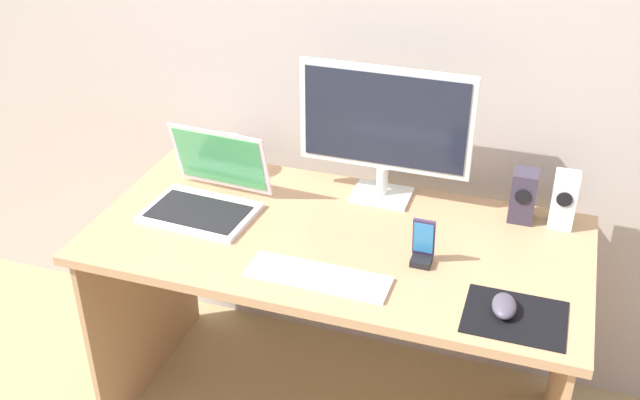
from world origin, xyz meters
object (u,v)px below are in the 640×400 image
object	(u,v)px
laptop	(207,194)
keyboard_external	(318,277)
speaker_near_monitor	(523,196)
monitor	(385,127)
phone_in_dock	(423,248)
speaker_right	(564,200)
mouse	(504,306)
fishbowl	(230,154)

from	to	relation	value
laptop	keyboard_external	world-z (taller)	laptop
speaker_near_monitor	keyboard_external	bearing A→B (deg)	-135.21
monitor	phone_in_dock	world-z (taller)	monitor
speaker_near_monitor	laptop	bearing A→B (deg)	-165.63
speaker_near_monitor	laptop	xyz separation A→B (m)	(-0.91, -0.23, -0.03)
speaker_right	mouse	distance (m)	0.48
monitor	laptop	bearing A→B (deg)	-154.72
monitor	phone_in_dock	distance (m)	0.42
speaker_right	mouse	world-z (taller)	speaker_right
laptop	phone_in_dock	bearing A→B (deg)	-7.00
keyboard_external	fishbowl	bearing A→B (deg)	135.45
fishbowl	keyboard_external	xyz separation A→B (m)	(0.46, -0.47, -0.06)
speaker_right	phone_in_dock	bearing A→B (deg)	-137.44
speaker_right	phone_in_dock	world-z (taller)	speaker_right
speaker_right	mouse	xyz separation A→B (m)	(-0.11, -0.47, -0.07)
laptop	mouse	xyz separation A→B (m)	(0.92, -0.23, -0.03)
monitor	laptop	distance (m)	0.57
monitor	mouse	xyz separation A→B (m)	(0.43, -0.46, -0.22)
laptop	phone_in_dock	size ratio (longest dim) A/B	2.43
laptop	mouse	world-z (taller)	laptop
speaker_near_monitor	phone_in_dock	bearing A→B (deg)	-126.14
speaker_near_monitor	monitor	bearing A→B (deg)	-179.51
keyboard_external	mouse	world-z (taller)	mouse
speaker_near_monitor	keyboard_external	size ratio (longest dim) A/B	0.41
speaker_right	speaker_near_monitor	bearing A→B (deg)	-179.98
mouse	phone_in_dock	world-z (taller)	phone_in_dock
fishbowl	monitor	bearing A→B (deg)	0.29
speaker_right	fishbowl	world-z (taller)	speaker_right
mouse	laptop	bearing A→B (deg)	158.16
laptop	phone_in_dock	world-z (taller)	laptop
speaker_right	speaker_near_monitor	size ratio (longest dim) A/B	1.09
monitor	fishbowl	xyz separation A→B (m)	(-0.51, -0.00, -0.17)
fishbowl	keyboard_external	size ratio (longest dim) A/B	0.37
monitor	laptop	xyz separation A→B (m)	(-0.49, -0.23, -0.19)
speaker_near_monitor	mouse	world-z (taller)	speaker_near_monitor
monitor	speaker_right	distance (m)	0.56
monitor	fishbowl	world-z (taller)	monitor
monitor	phone_in_dock	size ratio (longest dim) A/B	3.79
speaker_right	laptop	bearing A→B (deg)	-167.17
keyboard_external	mouse	bearing A→B (deg)	1.65
laptop	fishbowl	bearing A→B (deg)	96.53
monitor	fishbowl	bearing A→B (deg)	-179.71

